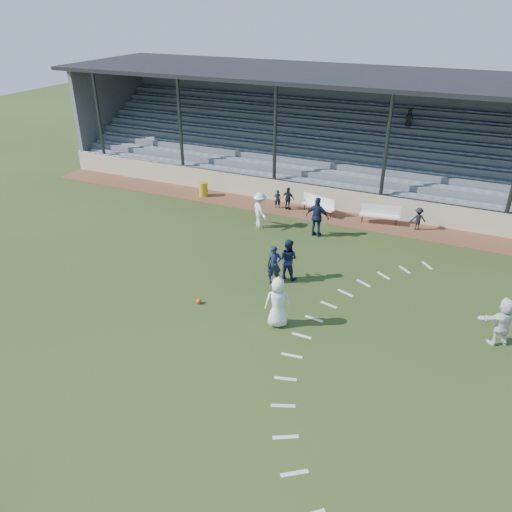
{
  "coord_description": "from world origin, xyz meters",
  "views": [
    {
      "loc": [
        7.14,
        -13.34,
        10.38
      ],
      "look_at": [
        0.0,
        2.5,
        1.3
      ],
      "focal_mm": 35.0,
      "sensor_mm": 36.0,
      "label": 1
    }
  ],
  "objects_px": {
    "bench_left": "(318,203)",
    "player_white_lead": "(278,302)",
    "football": "(199,301)",
    "bench_right": "(380,213)",
    "player_navy_lead": "(274,265)",
    "trash_bin": "(203,189)"
  },
  "relations": [
    {
      "from": "bench_left",
      "to": "bench_right",
      "type": "height_order",
      "value": "same"
    },
    {
      "from": "bench_left",
      "to": "player_white_lead",
      "type": "height_order",
      "value": "player_white_lead"
    },
    {
      "from": "bench_left",
      "to": "player_navy_lead",
      "type": "xyz_separation_m",
      "value": [
        0.62,
        -7.7,
        0.23
      ]
    },
    {
      "from": "player_white_lead",
      "to": "football",
      "type": "bearing_deg",
      "value": -26.22
    },
    {
      "from": "player_navy_lead",
      "to": "trash_bin",
      "type": "bearing_deg",
      "value": 104.27
    },
    {
      "from": "trash_bin",
      "to": "player_white_lead",
      "type": "distance_m",
      "value": 13.43
    },
    {
      "from": "trash_bin",
      "to": "bench_right",
      "type": "bearing_deg",
      "value": 1.47
    },
    {
      "from": "bench_right",
      "to": "football",
      "type": "distance_m",
      "value": 11.38
    },
    {
      "from": "player_white_lead",
      "to": "bench_left",
      "type": "bearing_deg",
      "value": -105.2
    },
    {
      "from": "trash_bin",
      "to": "player_white_lead",
      "type": "bearing_deg",
      "value": -49.2
    },
    {
      "from": "football",
      "to": "player_white_lead",
      "type": "relative_size",
      "value": 0.1
    },
    {
      "from": "bench_left",
      "to": "player_white_lead",
      "type": "relative_size",
      "value": 1.08
    },
    {
      "from": "bench_left",
      "to": "player_navy_lead",
      "type": "distance_m",
      "value": 7.73
    },
    {
      "from": "bench_right",
      "to": "bench_left",
      "type": "bearing_deg",
      "value": 171.01
    },
    {
      "from": "bench_right",
      "to": "player_white_lead",
      "type": "relative_size",
      "value": 1.09
    },
    {
      "from": "trash_bin",
      "to": "bench_left",
      "type": "bearing_deg",
      "value": 1.77
    },
    {
      "from": "bench_left",
      "to": "football",
      "type": "xyz_separation_m",
      "value": [
        -1.37,
        -10.32,
        -0.49
      ]
    },
    {
      "from": "player_navy_lead",
      "to": "player_white_lead",
      "type": "bearing_deg",
      "value": -95.88
    },
    {
      "from": "bench_right",
      "to": "trash_bin",
      "type": "distance_m",
      "value": 10.19
    },
    {
      "from": "trash_bin",
      "to": "football",
      "type": "height_order",
      "value": "trash_bin"
    },
    {
      "from": "football",
      "to": "trash_bin",
      "type": "bearing_deg",
      "value": 118.66
    },
    {
      "from": "trash_bin",
      "to": "player_navy_lead",
      "type": "height_order",
      "value": "player_navy_lead"
    }
  ]
}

